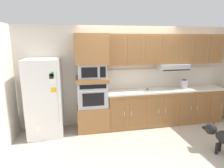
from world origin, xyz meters
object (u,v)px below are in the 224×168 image
at_px(built_in_oven, 92,94).
at_px(screwdriver, 148,89).
at_px(electric_kettle, 184,84).
at_px(microwave, 92,71).
at_px(refrigerator, 45,98).

height_order(built_in_oven, screwdriver, built_in_oven).
bearing_deg(built_in_oven, electric_kettle, -1.14).
relative_size(built_in_oven, microwave, 1.09).
relative_size(screwdriver, electric_kettle, 0.70).
xyz_separation_m(built_in_oven, screwdriver, (1.42, 0.03, 0.03)).
bearing_deg(screwdriver, microwave, -178.80).
bearing_deg(refrigerator, electric_kettle, 0.34).
height_order(microwave, electric_kettle, microwave).
height_order(refrigerator, microwave, refrigerator).
bearing_deg(electric_kettle, screwdriver, 175.42).
relative_size(refrigerator, microwave, 2.73).
distance_m(refrigerator, screwdriver, 2.51).
xyz_separation_m(microwave, electric_kettle, (2.38, -0.05, -0.43)).
bearing_deg(built_in_oven, microwave, -0.77).
bearing_deg(refrigerator, built_in_oven, 3.58).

